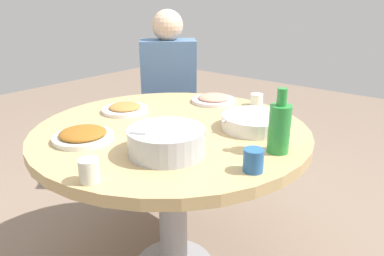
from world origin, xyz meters
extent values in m
cylinder|color=#99999E|center=(0.00, 0.00, 0.36)|extent=(0.13, 0.13, 0.67)
cylinder|color=tan|center=(0.00, 0.00, 0.72)|extent=(1.15, 1.15, 0.04)
cylinder|color=#B2B5BA|center=(0.21, 0.17, 0.79)|extent=(0.27, 0.27, 0.09)
ellipsoid|color=white|center=(0.21, 0.17, 0.79)|extent=(0.22, 0.22, 0.10)
cube|color=white|center=(0.24, 0.10, 0.83)|extent=(0.16, 0.12, 0.01)
cylinder|color=white|center=(-0.21, 0.28, 0.77)|extent=(0.28, 0.28, 0.06)
cylinder|color=black|center=(-0.21, 0.28, 0.76)|extent=(0.25, 0.25, 0.04)
cylinder|color=silver|center=(-0.21, 0.28, 0.79)|extent=(0.27, 0.16, 0.01)
cylinder|color=white|center=(-0.02, -0.32, 0.75)|extent=(0.22, 0.22, 0.02)
ellipsoid|color=#AC7538|center=(-0.02, -0.32, 0.76)|extent=(0.15, 0.15, 0.03)
cylinder|color=silver|center=(0.32, -0.16, 0.75)|extent=(0.23, 0.23, 0.02)
ellipsoid|color=#92571B|center=(0.32, -0.16, 0.77)|extent=(0.18, 0.18, 0.04)
cylinder|color=white|center=(-0.42, -0.09, 0.75)|extent=(0.22, 0.22, 0.02)
ellipsoid|color=tan|center=(-0.42, -0.09, 0.76)|extent=(0.16, 0.16, 0.03)
cylinder|color=#2A8B39|center=(-0.05, 0.46, 0.82)|extent=(0.08, 0.08, 0.17)
cylinder|color=#2A8B39|center=(-0.05, 0.46, 0.94)|extent=(0.03, 0.03, 0.06)
cylinder|color=beige|center=(0.51, 0.13, 0.78)|extent=(0.06, 0.06, 0.07)
cylinder|color=white|center=(-0.51, 0.11, 0.77)|extent=(0.06, 0.06, 0.06)
cylinder|color=#295D9B|center=(0.14, 0.47, 0.78)|extent=(0.06, 0.06, 0.07)
cylinder|color=brown|center=(-0.61, -0.58, 0.21)|extent=(0.32, 0.32, 0.42)
cube|color=#2D333D|center=(-0.61, -0.58, 0.48)|extent=(0.47, 0.47, 0.12)
cube|color=#4C6D97|center=(-0.61, -0.58, 0.77)|extent=(0.38, 0.38, 0.46)
sphere|color=beige|center=(-0.61, -0.58, 1.09)|extent=(0.19, 0.19, 0.19)
camera|label=1|loc=(1.06, 0.98, 1.27)|focal=34.15mm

